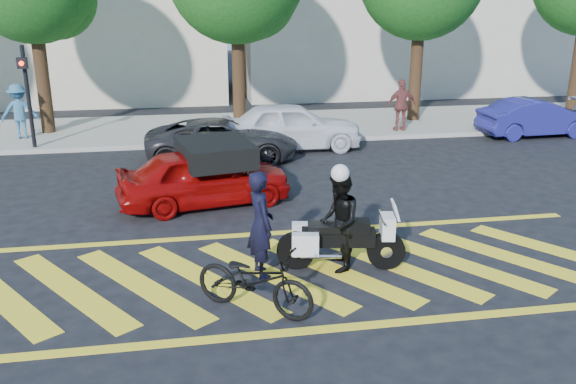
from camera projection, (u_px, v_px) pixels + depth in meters
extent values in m
plane|color=black|center=(306.00, 272.00, 10.55)|extent=(90.00, 90.00, 0.00)
cube|color=#9E998E|center=(240.00, 127.00, 21.77)|extent=(60.00, 5.00, 0.15)
cube|color=yellow|center=(0.00, 295.00, 9.73)|extent=(2.43, 3.21, 0.01)
cube|color=yellow|center=(72.00, 290.00, 9.91)|extent=(2.43, 3.21, 0.01)
cube|color=yellow|center=(141.00, 285.00, 10.09)|extent=(2.43, 3.21, 0.01)
cube|color=yellow|center=(208.00, 280.00, 10.27)|extent=(2.43, 3.21, 0.01)
cube|color=yellow|center=(272.00, 275.00, 10.45)|extent=(2.43, 3.21, 0.01)
cube|color=yellow|center=(334.00, 270.00, 10.63)|extent=(2.43, 3.21, 0.01)
cube|color=yellow|center=(395.00, 266.00, 10.80)|extent=(2.43, 3.21, 0.01)
cube|color=yellow|center=(453.00, 261.00, 10.98)|extent=(2.43, 3.21, 0.01)
cube|color=yellow|center=(509.00, 257.00, 11.16)|extent=(2.43, 3.21, 0.01)
cube|color=yellow|center=(564.00, 253.00, 11.34)|extent=(2.43, 3.21, 0.01)
cube|color=yellow|center=(333.00, 328.00, 8.76)|extent=(12.00, 0.20, 0.01)
cube|color=yellow|center=(288.00, 232.00, 12.33)|extent=(12.00, 0.20, 0.01)
cylinder|color=black|center=(42.00, 77.00, 20.13)|extent=(0.44, 0.44, 4.00)
cylinder|color=black|center=(238.00, 73.00, 21.18)|extent=(0.44, 0.44, 4.00)
cylinder|color=black|center=(416.00, 69.00, 22.23)|extent=(0.44, 0.44, 4.00)
cylinder|color=black|center=(29.00, 100.00, 18.19)|extent=(0.12, 0.12, 3.20)
cube|color=black|center=(22.00, 63.00, 17.66)|extent=(0.28, 0.18, 0.32)
sphere|color=#FF260C|center=(21.00, 63.00, 17.57)|extent=(0.14, 0.14, 0.14)
imported|color=black|center=(261.00, 224.00, 10.19)|extent=(0.56, 0.74, 1.85)
imported|color=black|center=(254.00, 280.00, 9.11)|extent=(1.98, 1.67, 1.02)
cylinder|color=black|center=(296.00, 250.00, 10.62)|extent=(0.68, 0.26, 0.67)
cylinder|color=silver|center=(296.00, 250.00, 10.62)|extent=(0.23, 0.20, 0.20)
cylinder|color=black|center=(386.00, 251.00, 10.60)|extent=(0.68, 0.26, 0.67)
cylinder|color=silver|center=(386.00, 251.00, 10.60)|extent=(0.23, 0.20, 0.20)
cube|color=black|center=(338.00, 237.00, 10.53)|extent=(1.29, 0.48, 0.30)
cube|color=black|center=(356.00, 226.00, 10.47)|extent=(0.50, 0.38, 0.22)
cube|color=black|center=(324.00, 227.00, 10.48)|extent=(0.61, 0.44, 0.12)
cube|color=silver|center=(387.00, 226.00, 10.46)|extent=(0.29, 0.46, 0.40)
cube|color=silver|center=(305.00, 233.00, 10.80)|extent=(0.48, 0.26, 0.38)
cube|color=silver|center=(305.00, 245.00, 10.30)|extent=(0.48, 0.26, 0.38)
imported|color=black|center=(339.00, 222.00, 10.44)|extent=(0.80, 0.95, 1.75)
imported|color=#8E0706|center=(204.00, 177.00, 13.77)|extent=(4.13, 2.31, 1.33)
imported|color=black|center=(222.00, 140.00, 17.53)|extent=(4.45, 2.24, 1.21)
imported|color=white|center=(291.00, 126.00, 18.79)|extent=(4.36, 1.86, 1.47)
imported|color=navy|center=(536.00, 118.00, 20.56)|extent=(3.91, 1.50, 1.27)
imported|color=teal|center=(19.00, 111.00, 19.54)|extent=(1.24, 0.87, 1.75)
imported|color=brown|center=(401.00, 105.00, 20.64)|extent=(1.02, 0.43, 1.74)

